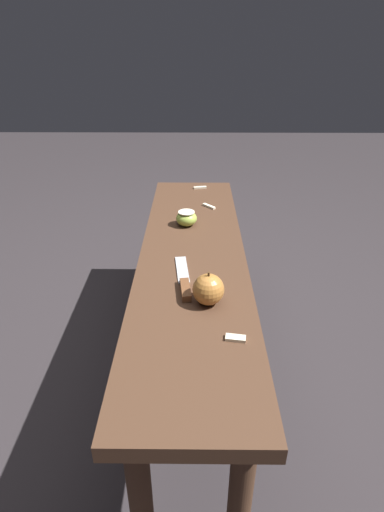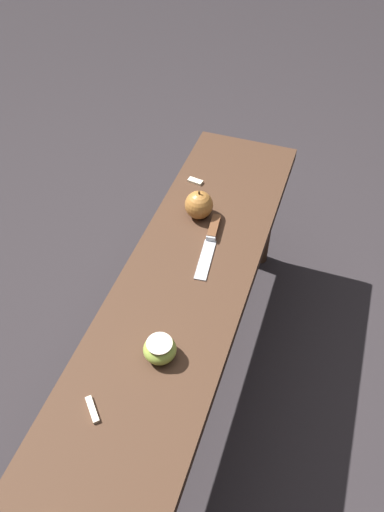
{
  "view_description": "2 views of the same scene",
  "coord_description": "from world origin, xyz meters",
  "px_view_note": "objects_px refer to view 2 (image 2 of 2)",
  "views": [
    {
      "loc": [
        -1.09,
        -0.01,
        1.11
      ],
      "look_at": [
        -0.07,
        0.0,
        0.53
      ],
      "focal_mm": 28.0,
      "sensor_mm": 36.0,
      "label": 1
    },
    {
      "loc": [
        0.75,
        0.28,
        1.48
      ],
      "look_at": [
        -0.07,
        0.0,
        0.53
      ],
      "focal_mm": 35.0,
      "sensor_mm": 36.0,
      "label": 2
    }
  ],
  "objects_px": {
    "apple_cut": "(160,349)",
    "wooden_bench": "(183,302)",
    "apple_whole": "(199,205)",
    "knife": "(211,237)"
  },
  "relations": [
    {
      "from": "apple_whole",
      "to": "knife",
      "type": "bearing_deg",
      "value": 38.6
    },
    {
      "from": "wooden_bench",
      "to": "knife",
      "type": "bearing_deg",
      "value": 173.49
    },
    {
      "from": "apple_whole",
      "to": "apple_cut",
      "type": "distance_m",
      "value": 0.47
    },
    {
      "from": "wooden_bench",
      "to": "apple_whole",
      "type": "bearing_deg",
      "value": -170.74
    },
    {
      "from": "apple_cut",
      "to": "wooden_bench",
      "type": "bearing_deg",
      "value": -173.77
    },
    {
      "from": "wooden_bench",
      "to": "apple_cut",
      "type": "height_order",
      "value": "apple_cut"
    },
    {
      "from": "knife",
      "to": "apple_whole",
      "type": "bearing_deg",
      "value": -147.63
    },
    {
      "from": "knife",
      "to": "apple_cut",
      "type": "distance_m",
      "value": 0.39
    },
    {
      "from": "apple_cut",
      "to": "apple_whole",
      "type": "bearing_deg",
      "value": -172.1
    },
    {
      "from": "knife",
      "to": "apple_cut",
      "type": "relative_size",
      "value": 3.15
    }
  ]
}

